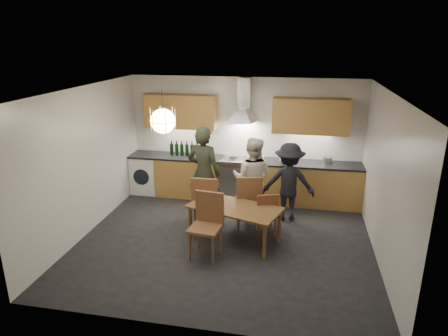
% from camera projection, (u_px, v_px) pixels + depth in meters
% --- Properties ---
extents(ground, '(5.00, 5.00, 0.00)m').
position_uv_depth(ground, '(225.00, 240.00, 6.98)').
color(ground, black).
rests_on(ground, ground).
extents(room_shell, '(5.02, 4.52, 2.61)m').
position_uv_depth(room_shell, '(225.00, 146.00, 6.45)').
color(room_shell, white).
rests_on(room_shell, ground).
extents(counter_run, '(5.00, 0.62, 0.90)m').
position_uv_depth(counter_run, '(243.00, 179.00, 8.65)').
color(counter_run, tan).
rests_on(counter_run, ground).
extents(range_stove, '(0.90, 0.60, 0.92)m').
position_uv_depth(range_stove, '(242.00, 180.00, 8.65)').
color(range_stove, silver).
rests_on(range_stove, ground).
extents(wall_fixtures, '(4.30, 0.54, 1.10)m').
position_uv_depth(wall_fixtures, '(244.00, 113.00, 8.32)').
color(wall_fixtures, tan).
rests_on(wall_fixtures, ground).
extents(pendant_lamp, '(0.43, 0.43, 0.70)m').
position_uv_depth(pendant_lamp, '(163.00, 121.00, 6.41)').
color(pendant_lamp, black).
rests_on(pendant_lamp, ground).
extents(dining_table, '(1.70, 1.20, 0.65)m').
position_uv_depth(dining_table, '(235.00, 211.00, 6.79)').
color(dining_table, brown).
rests_on(dining_table, ground).
extents(chair_back_left, '(0.49, 0.49, 1.06)m').
position_uv_depth(chair_back_left, '(206.00, 200.00, 7.14)').
color(chair_back_left, brown).
rests_on(chair_back_left, ground).
extents(chair_back_mid, '(0.55, 0.55, 1.04)m').
position_uv_depth(chair_back_mid, '(249.00, 198.00, 7.24)').
color(chair_back_mid, brown).
rests_on(chair_back_mid, ground).
extents(chair_back_right, '(0.47, 0.47, 0.83)m').
position_uv_depth(chair_back_right, '(266.00, 212.00, 6.99)').
color(chair_back_right, brown).
rests_on(chair_back_right, ground).
extents(chair_front, '(0.53, 0.53, 1.05)m').
position_uv_depth(chair_front, '(207.00, 220.00, 6.37)').
color(chair_front, brown).
rests_on(chair_front, ground).
extents(person_left, '(0.74, 0.57, 1.82)m').
position_uv_depth(person_left, '(204.00, 173.00, 7.63)').
color(person_left, black).
rests_on(person_left, ground).
extents(person_mid, '(0.84, 0.68, 1.61)m').
position_uv_depth(person_mid, '(252.00, 179.00, 7.63)').
color(person_mid, beige).
rests_on(person_mid, ground).
extents(person_right, '(1.01, 0.60, 1.53)m').
position_uv_depth(person_right, '(289.00, 182.00, 7.57)').
color(person_right, black).
rests_on(person_right, ground).
extents(mixing_bowl, '(0.37, 0.37, 0.09)m').
position_uv_depth(mixing_bowl, '(288.00, 161.00, 8.24)').
color(mixing_bowl, '#B0B0B3').
rests_on(mixing_bowl, counter_run).
extents(stock_pot, '(0.24, 0.24, 0.13)m').
position_uv_depth(stock_pot, '(327.00, 160.00, 8.22)').
color(stock_pot, '#A8A8AB').
rests_on(stock_pot, counter_run).
extents(wine_bottles, '(0.78, 0.08, 0.33)m').
position_uv_depth(wine_bottles, '(187.00, 149.00, 8.72)').
color(wine_bottles, black).
rests_on(wine_bottles, counter_run).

